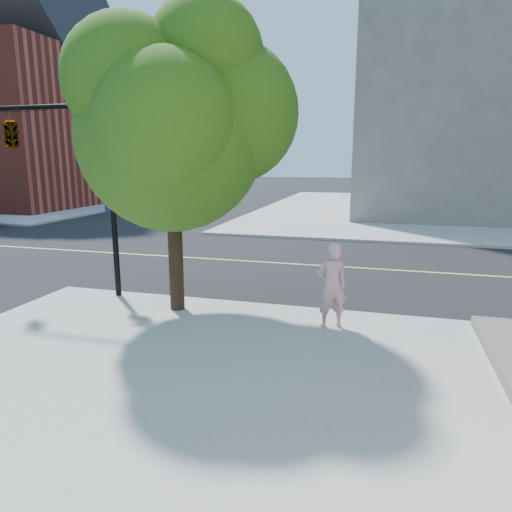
% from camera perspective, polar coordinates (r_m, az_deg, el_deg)
% --- Properties ---
extents(ground, '(140.00, 140.00, 0.00)m').
position_cam_1_polar(ground, '(12.12, -18.43, -4.50)').
color(ground, black).
rests_on(ground, ground).
extents(road_ew, '(140.00, 9.00, 0.01)m').
position_cam_1_polar(road_ew, '(15.92, -9.48, -0.14)').
color(road_ew, black).
rests_on(road_ew, ground).
extents(sidewalk_nw, '(26.00, 25.00, 0.12)m').
position_cam_1_polar(sidewalk_nw, '(43.07, -28.26, 6.30)').
color(sidewalk_nw, '#A2A2A2').
rests_on(sidewalk_nw, ground).
extents(sidewalk_ne, '(29.00, 25.00, 0.12)m').
position_cam_1_polar(sidewalk_ne, '(32.02, 27.88, 4.82)').
color(sidewalk_ne, '#A2A2A2').
rests_on(sidewalk_ne, ground).
extents(man_on_phone, '(0.72, 0.62, 1.66)m').
position_cam_1_polar(man_on_phone, '(8.89, 9.31, -3.59)').
color(man_on_phone, '#D69DA7').
rests_on(man_on_phone, sidewalk_se).
extents(street_tree, '(4.69, 4.27, 6.23)m').
position_cam_1_polar(street_tree, '(9.69, -9.90, 16.71)').
color(street_tree, black).
rests_on(street_tree, sidewalk_se).
extents(signal_pole, '(4.03, 0.46, 4.55)m').
position_cam_1_polar(signal_pole, '(12.39, -26.65, 13.19)').
color(signal_pole, black).
rests_on(signal_pole, sidewalk_se).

